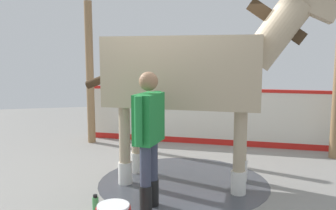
{
  "coord_description": "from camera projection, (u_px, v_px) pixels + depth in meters",
  "views": [
    {
      "loc": [
        4.99,
        -1.09,
        1.84
      ],
      "look_at": [
        0.53,
        -0.1,
        1.2
      ],
      "focal_mm": 38.26,
      "sensor_mm": 36.0,
      "label": 1
    }
  ],
  "objects": [
    {
      "name": "barrier_wall",
      "position": [
        206.0,
        118.0,
        7.4
      ],
      "size": [
        2.41,
        4.7,
        1.17
      ],
      "color": "silver",
      "rests_on": "ground"
    },
    {
      "name": "roof_post_far",
      "position": [
        90.0,
        73.0,
        7.41
      ],
      "size": [
        0.16,
        0.16,
        2.93
      ],
      "primitive_type": "cylinder",
      "color": "olive",
      "rests_on": "ground"
    },
    {
      "name": "handler",
      "position": [
        149.0,
        132.0,
        4.19
      ],
      "size": [
        0.58,
        0.44,
        1.65
      ],
      "rotation": [
        0.0,
        0.0,
        4.15
      ],
      "color": "black",
      "rests_on": "ground"
    },
    {
      "name": "wet_patch",
      "position": [
        183.0,
        182.0,
        5.23
      ],
      "size": [
        2.47,
        2.47,
        0.0
      ],
      "primitive_type": "cylinder",
      "color": "#42444C",
      "rests_on": "ground"
    },
    {
      "name": "horse",
      "position": [
        193.0,
        73.0,
        4.98
      ],
      "size": [
        1.93,
        3.25,
        2.79
      ],
      "rotation": [
        0.0,
        0.0,
        1.11
      ],
      "color": "tan",
      "rests_on": "ground"
    },
    {
      "name": "ground_plane",
      "position": [
        167.0,
        181.0,
        5.32
      ],
      "size": [
        16.0,
        16.0,
        0.02
      ],
      "primitive_type": "cube",
      "color": "gray"
    },
    {
      "name": "bottle_spray",
      "position": [
        95.0,
        203.0,
        4.28
      ],
      "size": [
        0.07,
        0.07,
        0.19
      ],
      "color": "#4CA559",
      "rests_on": "ground"
    }
  ]
}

